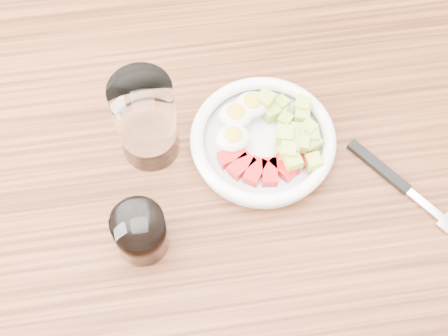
# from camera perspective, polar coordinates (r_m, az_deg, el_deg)

# --- Properties ---
(ground) EXTENTS (4.00, 4.00, 0.00)m
(ground) POSITION_cam_1_polar(r_m,az_deg,el_deg) (1.63, 0.41, -12.75)
(ground) COLOR brown
(ground) RESTS_ON ground
(dining_table) EXTENTS (1.50, 0.90, 0.77)m
(dining_table) POSITION_cam_1_polar(r_m,az_deg,el_deg) (0.99, 0.65, -3.76)
(dining_table) COLOR brown
(dining_table) RESTS_ON ground
(bowl) EXTENTS (0.21, 0.21, 0.06)m
(bowl) POSITION_cam_1_polar(r_m,az_deg,el_deg) (0.91, 3.64, 2.68)
(bowl) COLOR white
(bowl) RESTS_ON dining_table
(fork) EXTENTS (0.15, 0.19, 0.01)m
(fork) POSITION_cam_1_polar(r_m,az_deg,el_deg) (0.93, 15.40, -1.10)
(fork) COLOR black
(fork) RESTS_ON dining_table
(water_glass) EXTENTS (0.09, 0.09, 0.15)m
(water_glass) POSITION_cam_1_polar(r_m,az_deg,el_deg) (0.87, -7.16, 4.37)
(water_glass) COLOR white
(water_glass) RESTS_ON dining_table
(coffee_glass) EXTENTS (0.07, 0.07, 0.08)m
(coffee_glass) POSITION_cam_1_polar(r_m,az_deg,el_deg) (0.84, -7.66, -5.85)
(coffee_glass) COLOR white
(coffee_glass) RESTS_ON dining_table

